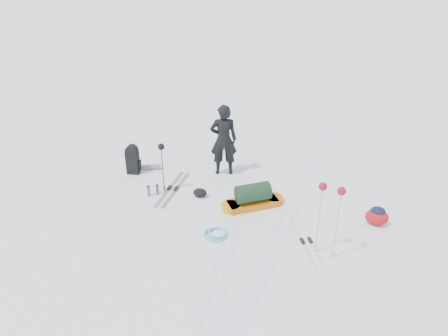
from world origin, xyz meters
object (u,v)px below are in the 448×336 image
at_px(pulk_sled, 253,198).
at_px(expedition_rucksack, 135,160).
at_px(ski_poles_black, 162,153).
at_px(skier, 224,140).

xyz_separation_m(pulk_sled, expedition_rucksack, (-3.25, 0.89, 0.15)).
bearing_deg(pulk_sled, ski_poles_black, 143.56).
relative_size(skier, expedition_rucksack, 2.36).
distance_m(skier, pulk_sled, 1.89).
bearing_deg(skier, ski_poles_black, 30.05).
distance_m(skier, ski_poles_black, 1.71).
distance_m(pulk_sled, ski_poles_black, 2.35).
relative_size(skier, ski_poles_black, 1.49).
distance_m(skier, expedition_rucksack, 2.35).
bearing_deg(pulk_sled, expedition_rucksack, 132.56).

